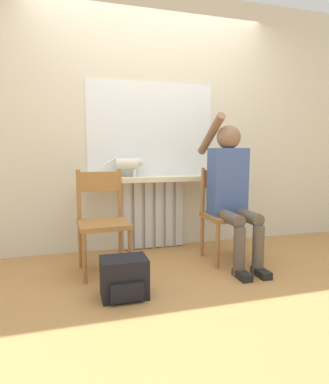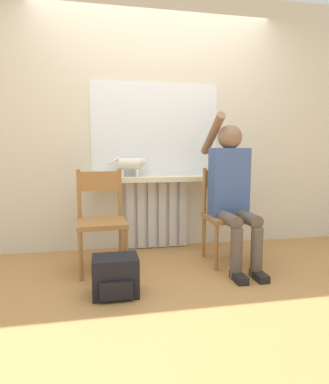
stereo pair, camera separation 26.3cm
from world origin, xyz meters
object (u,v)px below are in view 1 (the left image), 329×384
object	(u,v)px
chair_left	(103,220)
chair_right	(226,213)
cat	(128,164)
backpack	(124,278)
person	(231,186)

from	to	relation	value
chair_left	chair_right	size ratio (longest dim) A/B	1.00
cat	backpack	xyz separation A→B (m)	(-0.22, -1.07, -0.78)
chair_left	person	size ratio (longest dim) A/B	0.64
cat	backpack	bearing A→B (deg)	-101.72
backpack	chair_left	bearing A→B (deg)	99.59
person	cat	bearing A→B (deg)	144.66
person	backpack	xyz separation A→B (m)	(-1.08, -0.46, -0.58)
chair_right	backpack	world-z (taller)	chair_right
chair_right	person	distance (m)	0.28
chair_left	backpack	xyz separation A→B (m)	(0.09, -0.56, -0.32)
chair_left	cat	bearing A→B (deg)	54.70
chair_right	backpack	xyz separation A→B (m)	(-1.08, -0.56, -0.32)
chair_left	chair_right	xyz separation A→B (m)	(1.17, 0.00, 0.00)
chair_left	cat	distance (m)	0.76
chair_left	backpack	bearing A→B (deg)	-83.98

